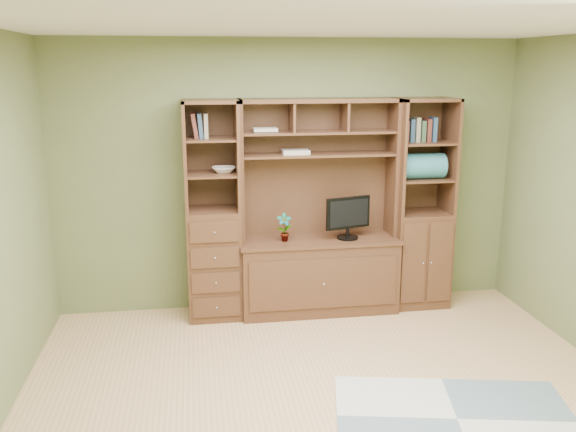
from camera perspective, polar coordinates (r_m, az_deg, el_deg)
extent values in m
cube|color=tan|center=(4.53, 4.31, -17.30)|extent=(4.60, 4.10, 0.04)
cube|color=white|center=(3.88, 5.04, 17.62)|extent=(4.60, 4.10, 0.04)
cube|color=olive|center=(5.93, 0.17, 3.76)|extent=(4.50, 0.04, 2.60)
cube|color=olive|center=(2.25, 16.93, -14.45)|extent=(4.50, 0.04, 2.60)
cube|color=#4B2B1A|center=(5.77, 2.94, 0.68)|extent=(1.54, 0.53, 2.05)
cube|color=#4B2B1A|center=(5.70, -7.03, 0.41)|extent=(0.50, 0.45, 2.05)
cube|color=#4B2B1A|center=(6.10, 12.34, 1.09)|extent=(0.55, 0.45, 2.05)
cube|color=#999F9F|center=(4.51, 15.55, -17.87)|extent=(1.82, 1.40, 0.01)
cube|color=black|center=(5.81, 5.65, 0.55)|extent=(0.50, 0.32, 0.56)
imported|color=#A85939|center=(5.72, -0.35, -1.08)|extent=(0.14, 0.10, 0.27)
cube|color=#BEB2A2|center=(5.72, 0.70, 6.03)|extent=(0.25, 0.18, 0.04)
imported|color=silver|center=(5.63, -6.04, 4.33)|extent=(0.21, 0.21, 0.05)
cube|color=#2F727C|center=(5.97, 12.44, 4.59)|extent=(0.42, 0.24, 0.24)
cube|color=brown|center=(6.15, 13.24, 4.69)|extent=(0.40, 0.22, 0.22)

